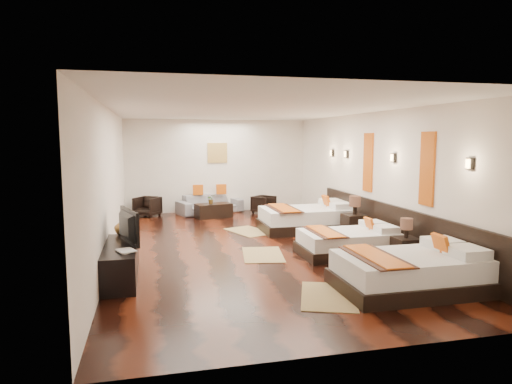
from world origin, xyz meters
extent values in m
cube|color=black|center=(0.00, 0.00, 0.00)|extent=(5.50, 9.50, 0.01)
cube|color=white|center=(0.00, 0.00, 2.80)|extent=(5.50, 9.50, 0.01)
cube|color=silver|center=(0.00, 4.75, 1.40)|extent=(5.50, 0.01, 2.80)
cube|color=silver|center=(-2.75, 0.00, 1.40)|extent=(0.01, 9.50, 2.80)
cube|color=silver|center=(2.75, 0.00, 1.40)|extent=(0.01, 9.50, 2.80)
cube|color=black|center=(2.71, -0.80, 0.45)|extent=(0.08, 6.60, 0.90)
cube|color=black|center=(1.67, -3.14, 0.11)|extent=(2.14, 1.33, 0.22)
cube|color=white|center=(1.67, -3.14, 0.38)|extent=(2.04, 1.22, 0.31)
cube|color=#D35A0E|center=(2.18, -3.14, 0.65)|extent=(0.16, 0.33, 0.33)
cube|color=#38190F|center=(1.11, -3.14, 0.54)|extent=(0.56, 1.35, 0.02)
cube|color=#D35A0E|center=(1.11, -3.14, 0.56)|extent=(0.39, 1.35, 0.02)
cube|color=black|center=(1.67, -1.03, 0.10)|extent=(1.86, 1.15, 0.19)
cube|color=white|center=(1.67, -1.03, 0.33)|extent=(1.77, 1.06, 0.27)
cube|color=#D35A0E|center=(2.11, -1.03, 0.57)|extent=(0.14, 0.28, 0.29)
cube|color=#38190F|center=(1.18, -1.03, 0.47)|extent=(0.49, 1.17, 0.02)
cube|color=#D35A0E|center=(1.18, -1.03, 0.48)|extent=(0.34, 1.17, 0.02)
cube|color=black|center=(1.67, 1.36, 0.12)|extent=(2.22, 1.37, 0.23)
cube|color=white|center=(1.67, 1.36, 0.39)|extent=(2.11, 1.27, 0.32)
cube|color=#D35A0E|center=(2.20, 1.36, 0.68)|extent=(0.16, 0.34, 0.34)
cube|color=#38190F|center=(1.09, 1.36, 0.56)|extent=(0.58, 1.40, 0.02)
cube|color=#D35A0E|center=(1.09, 1.36, 0.58)|extent=(0.40, 1.40, 0.02)
cube|color=black|center=(2.44, -1.78, 0.23)|extent=(0.41, 0.41, 0.45)
cylinder|color=black|center=(2.44, -1.78, 0.55)|extent=(0.07, 0.07, 0.18)
cylinder|color=#3F2619|center=(2.44, -1.78, 0.71)|extent=(0.22, 0.22, 0.20)
cube|color=black|center=(2.44, 0.32, 0.27)|extent=(0.48, 0.48, 0.54)
cylinder|color=black|center=(2.44, 0.32, 0.64)|extent=(0.09, 0.09, 0.21)
cylinder|color=#3F2619|center=(2.44, 0.32, 0.83)|extent=(0.26, 0.26, 0.24)
cube|color=#9F8550|center=(0.40, -3.12, 0.01)|extent=(1.12, 1.38, 0.01)
cube|color=#9F8550|center=(0.06, -0.68, 0.01)|extent=(0.93, 1.30, 0.01)
cube|color=#9F8550|center=(0.28, 1.53, 0.01)|extent=(1.13, 1.39, 0.01)
cube|color=black|center=(-2.50, -1.60, 0.28)|extent=(0.50, 1.80, 0.55)
imported|color=black|center=(-2.45, -1.48, 0.82)|extent=(0.40, 0.95, 0.55)
imported|color=black|center=(-2.50, -2.11, 0.56)|extent=(0.34, 0.38, 0.03)
imported|color=brown|center=(-2.50, -0.78, 0.70)|extent=(0.36, 0.36, 0.31)
imported|color=gray|center=(-0.28, 4.45, 0.28)|extent=(2.07, 1.35, 0.56)
imported|color=black|center=(-2.11, 4.26, 0.29)|extent=(0.86, 0.86, 0.57)
imported|color=black|center=(1.29, 4.05, 0.27)|extent=(0.81, 0.81, 0.53)
cube|color=black|center=(-0.28, 3.65, 0.20)|extent=(1.09, 0.72, 0.40)
imported|color=#2A6020|center=(-0.35, 3.67, 0.53)|extent=(0.25, 0.23, 0.25)
cube|color=#D86014|center=(2.73, -1.90, 1.70)|extent=(0.04, 0.40, 1.30)
cube|color=#D86014|center=(2.73, 0.30, 1.70)|extent=(0.04, 0.40, 1.30)
cube|color=black|center=(2.71, -3.00, 1.85)|extent=(0.06, 0.12, 0.18)
cube|color=#FFD18C|center=(2.68, -3.00, 1.85)|extent=(0.02, 0.10, 0.14)
cube|color=black|center=(2.71, -0.80, 1.85)|extent=(0.06, 0.12, 0.18)
cube|color=#FFD18C|center=(2.68, -0.80, 1.85)|extent=(0.02, 0.10, 0.14)
cube|color=black|center=(2.71, 1.40, 1.85)|extent=(0.06, 0.12, 0.18)
cube|color=#FFD18C|center=(2.68, 1.40, 1.85)|extent=(0.02, 0.10, 0.14)
cube|color=black|center=(2.71, 2.30, 1.85)|extent=(0.06, 0.12, 0.18)
cube|color=#FFD18C|center=(2.68, 2.30, 1.85)|extent=(0.02, 0.10, 0.14)
cube|color=#AD873F|center=(0.00, 4.73, 1.80)|extent=(0.60, 0.04, 0.60)
camera|label=1|loc=(-2.01, -8.87, 2.23)|focal=31.53mm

